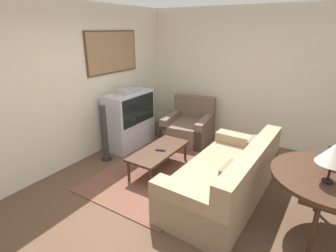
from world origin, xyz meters
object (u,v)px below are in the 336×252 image
at_px(couch, 226,179).
at_px(speaker_tower_right, 153,114).
at_px(tv, 130,119).
at_px(armchair, 189,127).
at_px(coffee_table, 159,152).
at_px(speaker_tower_left, 105,135).
at_px(table_lamp, 334,154).
at_px(mantel_clock, 331,157).
at_px(console_table, 330,181).

height_order(couch, speaker_tower_right, speaker_tower_right).
height_order(tv, couch, tv).
relative_size(armchair, coffee_table, 0.94).
bearing_deg(speaker_tower_left, couch, -88.59).
bearing_deg(armchair, speaker_tower_left, -125.30).
relative_size(table_lamp, mantel_clock, 2.10).
distance_m(tv, armchair, 1.28).
bearing_deg(speaker_tower_left, speaker_tower_right, 0.00).
relative_size(couch, mantel_clock, 10.22).
bearing_deg(tv, console_table, -102.27).
height_order(couch, speaker_tower_left, speaker_tower_left).
distance_m(table_lamp, speaker_tower_right, 3.84).
height_order(speaker_tower_left, speaker_tower_right, same).
xyz_separation_m(tv, speaker_tower_left, (-0.74, -0.03, -0.08)).
bearing_deg(coffee_table, armchair, 8.08).
xyz_separation_m(couch, table_lamp, (-0.23, -1.15, 0.79)).
relative_size(console_table, table_lamp, 2.85).
bearing_deg(console_table, speaker_tower_right, 66.54).
xyz_separation_m(tv, armchair, (0.90, -0.86, -0.28)).
height_order(coffee_table, speaker_tower_right, speaker_tower_right).
bearing_deg(table_lamp, couch, 78.73).
relative_size(table_lamp, speaker_tower_left, 0.42).
height_order(couch, table_lamp, table_lamp).
distance_m(tv, couch, 2.40).
bearing_deg(couch, speaker_tower_left, -86.62).
bearing_deg(table_lamp, speaker_tower_right, 64.13).
xyz_separation_m(armchair, speaker_tower_left, (-1.64, 0.83, 0.21)).
xyz_separation_m(mantel_clock, speaker_tower_left, (-0.25, 3.41, -0.39)).
bearing_deg(mantel_clock, console_table, -172.18).
distance_m(console_table, table_lamp, 0.42).
xyz_separation_m(armchair, coffee_table, (-1.44, -0.20, 0.07)).
relative_size(console_table, speaker_tower_left, 1.20).
bearing_deg(tv, speaker_tower_right, -2.14).
distance_m(table_lamp, speaker_tower_left, 3.47).
bearing_deg(speaker_tower_right, couch, -122.22).
xyz_separation_m(couch, armchair, (1.58, 1.43, -0.02)).
distance_m(couch, console_table, 1.26).
bearing_deg(tv, table_lamp, -104.88).
distance_m(tv, table_lamp, 3.60).
bearing_deg(mantel_clock, speaker_tower_right, 70.14).
relative_size(tv, mantel_clock, 5.79).
height_order(table_lamp, speaker_tower_right, table_lamp).
xyz_separation_m(coffee_table, speaker_tower_right, (1.28, 1.04, 0.14)).
height_order(armchair, speaker_tower_left, speaker_tower_left).
bearing_deg(couch, coffee_table, -94.59).
relative_size(tv, couch, 0.57).
xyz_separation_m(speaker_tower_left, speaker_tower_right, (1.48, 0.00, 0.00)).
bearing_deg(tv, couch, -106.65).
bearing_deg(speaker_tower_left, table_lamp, -92.91).
height_order(tv, speaker_tower_left, tv).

